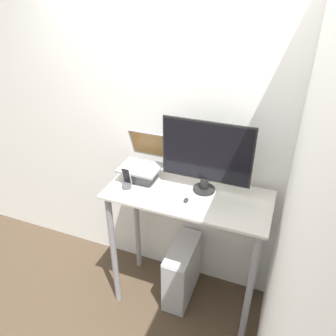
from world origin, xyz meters
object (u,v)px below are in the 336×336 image
(mouse, at_px, (186,200))
(computer_tower, at_px, (182,271))
(cell_phone, at_px, (127,182))
(keyboard, at_px, (157,196))
(monitor, at_px, (206,156))
(laptop, at_px, (142,167))

(mouse, distance_m, computer_tower, 0.87)
(cell_phone, distance_m, computer_tower, 0.99)
(keyboard, xyz_separation_m, mouse, (0.21, 0.02, 0.00))
(monitor, relative_size, mouse, 11.77)
(monitor, xyz_separation_m, cell_phone, (-0.54, -0.17, -0.23))
(keyboard, bearing_deg, laptop, 135.95)
(keyboard, bearing_deg, mouse, 6.57)
(monitor, distance_m, cell_phone, 0.61)
(keyboard, relative_size, cell_phone, 1.69)
(laptop, height_order, cell_phone, laptop)
(laptop, distance_m, monitor, 0.53)
(mouse, height_order, computer_tower, mouse)
(cell_phone, height_order, computer_tower, cell_phone)
(keyboard, distance_m, computer_tower, 0.88)
(mouse, xyz_separation_m, cell_phone, (-0.46, 0.01, 0.03))
(laptop, relative_size, cell_phone, 2.04)
(cell_phone, bearing_deg, mouse, -1.10)
(laptop, xyz_separation_m, monitor, (0.49, -0.00, 0.19))
(monitor, xyz_separation_m, keyboard, (-0.28, -0.20, -0.27))
(keyboard, xyz_separation_m, computer_tower, (0.14, 0.17, -0.85))
(monitor, distance_m, keyboard, 0.44)
(keyboard, relative_size, mouse, 5.20)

